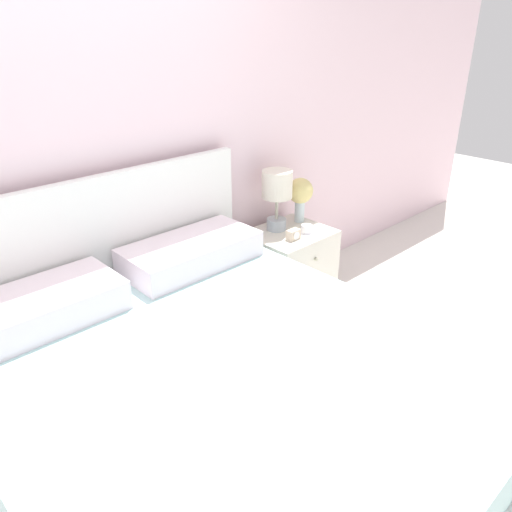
# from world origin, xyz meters

# --- Properties ---
(ground_plane) EXTENTS (12.00, 12.00, 0.00)m
(ground_plane) POSITION_xyz_m (0.00, 0.00, 0.00)
(ground_plane) COLOR silver
(wall_back) EXTENTS (8.00, 0.06, 2.60)m
(wall_back) POSITION_xyz_m (0.00, 0.07, 1.30)
(wall_back) COLOR silver
(wall_back) RESTS_ON ground_plane
(bed) EXTENTS (1.76, 2.02, 1.09)m
(bed) POSITION_xyz_m (0.00, -0.94, 0.31)
(bed) COLOR white
(bed) RESTS_ON ground_plane
(nightstand) EXTENTS (0.51, 0.46, 0.53)m
(nightstand) POSITION_xyz_m (1.21, -0.24, 0.26)
(nightstand) COLOR silver
(nightstand) RESTS_ON ground_plane
(table_lamp) EXTENTS (0.19, 0.19, 0.39)m
(table_lamp) POSITION_xyz_m (1.17, -0.15, 0.79)
(table_lamp) COLOR #A8B2BC
(table_lamp) RESTS_ON nightstand
(flower_vase) EXTENTS (0.17, 0.17, 0.30)m
(flower_vase) POSITION_xyz_m (1.39, -0.15, 0.73)
(flower_vase) COLOR silver
(flower_vase) RESTS_ON nightstand
(teacup) EXTENTS (0.11, 0.11, 0.06)m
(teacup) POSITION_xyz_m (1.27, -0.33, 0.55)
(teacup) COLOR white
(teacup) RESTS_ON nightstand
(alarm_clock) EXTENTS (0.09, 0.05, 0.06)m
(alarm_clock) POSITION_xyz_m (1.13, -0.33, 0.56)
(alarm_clock) COLOR beige
(alarm_clock) RESTS_ON nightstand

